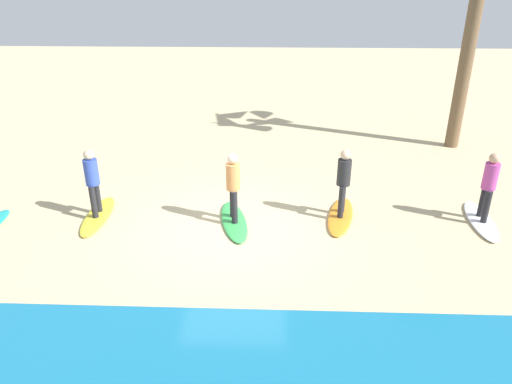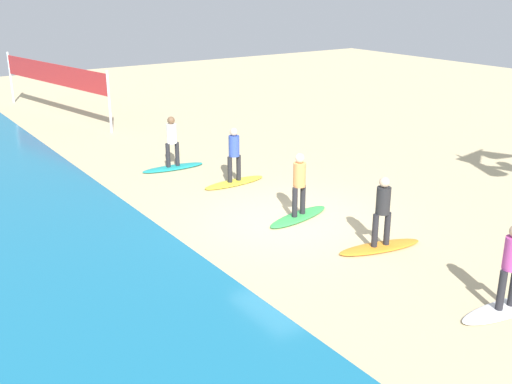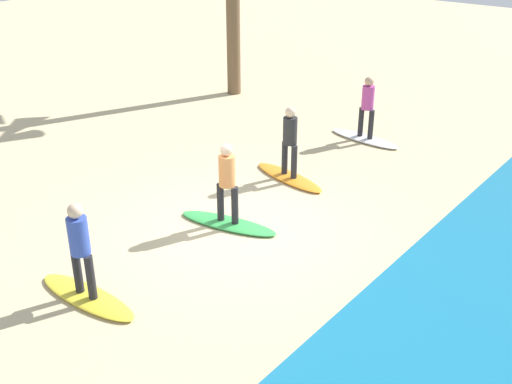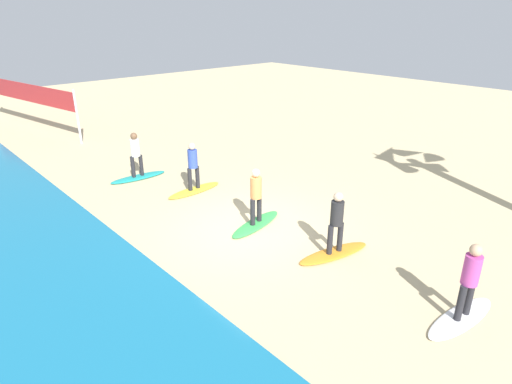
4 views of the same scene
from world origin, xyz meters
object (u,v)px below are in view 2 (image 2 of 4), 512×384
at_px(surfboard_orange, 380,247).
at_px(surfboard_green, 298,217).
at_px(surfer_white, 512,261).
at_px(volleyball_net, 53,76).
at_px(surfboard_white, 504,309).
at_px(surfboard_yellow, 234,182).
at_px(surfboard_teal, 173,167).
at_px(surfer_teal, 172,138).
at_px(surfer_green, 299,180).
at_px(surfer_yellow, 234,151).
at_px(surfer_orange, 383,206).

bearing_deg(surfboard_orange, surfboard_green, -69.62).
height_order(surfer_white, volleyball_net, volleyball_net).
xyz_separation_m(surfboard_white, surfboard_yellow, (9.15, 0.11, 0.00)).
bearing_deg(surfer_white, surfboard_teal, 4.54).
distance_m(surfboard_teal, surfer_teal, 0.99).
bearing_deg(surfboard_green, surfer_green, 167.83).
height_order(surfer_yellow, surfer_teal, same).
bearing_deg(volleyball_net, surfboard_yellow, -173.80).
distance_m(surfer_white, surfboard_yellow, 9.20).
bearing_deg(volleyball_net, surfer_yellow, -173.80).
bearing_deg(surfboard_orange, surfboard_yellow, -75.59).
xyz_separation_m(surfboard_yellow, surfer_teal, (2.43, 0.81, 0.99)).
distance_m(surfboard_orange, surfboard_teal, 8.35).
bearing_deg(surfer_yellow, surfboard_white, -179.34).
xyz_separation_m(surfer_yellow, surfboard_teal, (2.43, 0.81, -0.99)).
bearing_deg(surfer_teal, surfboard_orange, -172.94).
distance_m(surfer_orange, surfer_teal, 8.35).
xyz_separation_m(surfboard_white, surfboard_green, (5.84, 0.25, 0.00)).
height_order(surfboard_white, surfboard_orange, same).
distance_m(surfer_green, surfer_teal, 5.78).
xyz_separation_m(surfer_orange, volleyball_net, (18.59, 1.60, 0.75)).
xyz_separation_m(surfer_white, surfboard_teal, (11.58, 0.92, -0.99)).
height_order(surfboard_orange, surfboard_yellow, same).
bearing_deg(surfer_white, surfboard_green, 2.48).
relative_size(surfboard_green, volleyball_net, 0.23).
bearing_deg(surfer_teal, volleyball_net, 3.17).
relative_size(surfer_white, surfboard_yellow, 0.78).
height_order(surfboard_white, surfer_green, surfer_green).
height_order(surfboard_green, surfboard_teal, same).
distance_m(surfer_white, surfboard_teal, 11.66).
xyz_separation_m(surfer_green, surfboard_yellow, (3.30, -0.15, -0.99)).
relative_size(surfboard_green, surfboard_yellow, 1.00).
bearing_deg(volleyball_net, surfer_teal, -176.83).
xyz_separation_m(surfer_orange, surfer_teal, (8.29, 1.03, 0.00)).
relative_size(surfboard_white, volleyball_net, 0.23).
bearing_deg(surfboard_orange, surfer_teal, -70.62).
bearing_deg(surfboard_teal, surfboard_yellow, 112.82).
bearing_deg(surfboard_white, surfer_teal, -79.83).
height_order(surfer_white, surfboard_teal, surfer_white).
xyz_separation_m(surfer_orange, surfer_yellow, (5.85, 0.21, 0.00)).
bearing_deg(surfboard_yellow, surfer_orange, 89.47).
distance_m(surfboard_green, surfboard_yellow, 3.31).
height_order(surfboard_white, surfer_yellow, surfer_yellow).
bearing_deg(surfboard_teal, surfer_white, 98.88).
bearing_deg(volleyball_net, surfboard_white, -176.11).
xyz_separation_m(surfer_orange, surfboard_teal, (8.29, 1.03, -0.99)).
height_order(surfer_orange, surfboard_green, surfer_orange).
bearing_deg(surfer_white, surfboard_yellow, 0.66).
bearing_deg(surfboard_yellow, volleyball_net, -86.42).
bearing_deg(surfer_yellow, surfer_teal, 18.47).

